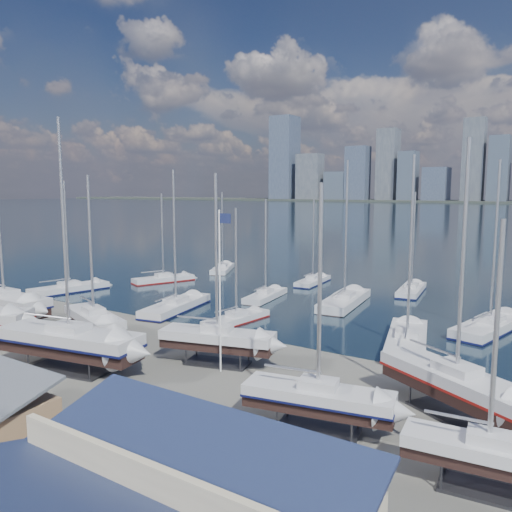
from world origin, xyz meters
The scene contains 23 objects.
ground centered at (0.00, -10.00, 0.00)m, with size 1400.00×1400.00×0.00m, color #605E59.
sailboat_cradle_0 centered at (-20.61, -9.33, 2.18)m, with size 11.39×3.28×18.20m.
sailboat_cradle_2 centered at (-8.13, -8.50, 2.00)m, with size 9.20×5.38×14.61m.
sailboat_cradle_3 centered at (-3.95, -14.14, 2.20)m, with size 11.91×5.26×18.42m.
sailboat_cradle_4 centered at (4.51, -7.17, 2.00)m, with size 9.20×4.70×14.57m.
sailboat_cradle_5 centered at (15.79, -12.88, 1.95)m, with size 8.66×3.88×13.72m.
sailboat_cradle_6 centered at (21.84, -6.90, 2.08)m, with size 10.10×7.46×16.21m.
sailboat_cradle_7 centered at (24.58, -14.01, 1.88)m, with size 7.41×2.71×12.14m.
sailboat_moored_0 centered at (-28.50, 4.10, 0.31)m, with size 4.96×10.56×15.23m.
sailboat_moored_1 centered at (-23.12, 16.20, 0.31)m, with size 5.85×9.28×13.47m.
sailboat_moored_2 centered at (-21.63, 28.67, 0.32)m, with size 6.27×9.24×13.67m.
sailboat_moored_3 centered at (-9.81, 4.06, 0.31)m, with size 5.02×11.26×16.27m.
sailboat_moored_4 centered at (-4.53, 14.51, 0.32)m, with size 3.47×8.75×12.86m.
sailboat_moored_5 centered at (-4.10, 26.71, 0.31)m, with size 2.96×8.59×12.62m.
sailboat_moored_6 centered at (-1.20, 3.51, 0.31)m, with size 3.23×8.33×12.13m.
sailboat_moored_7 centered at (5.00, 16.61, 0.32)m, with size 4.48×11.86×17.48m.
sailboat_moored_8 centered at (9.63, 27.72, 0.31)m, with size 3.62×9.41×13.71m.
sailboat_moored_9 centered at (15.56, 5.13, 0.32)m, with size 5.66×11.68×16.99m.
sailboat_moored_10 centered at (20.88, 13.92, 0.31)m, with size 5.70×11.71×16.87m.
car_b centered at (-1.52, -20.61, 0.72)m, with size 1.52×4.37×1.44m, color gray.
car_c centered at (5.45, -19.86, 0.68)m, with size 2.24×4.86×1.35m, color gray.
car_d centered at (6.44, -21.54, 0.68)m, with size 1.89×4.66×1.35m, color gray.
flagpole centered at (5.77, -8.35, 6.87)m, with size 1.06×0.12×11.95m.
Camera 1 is at (27.12, -36.77, 13.30)m, focal length 35.00 mm.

